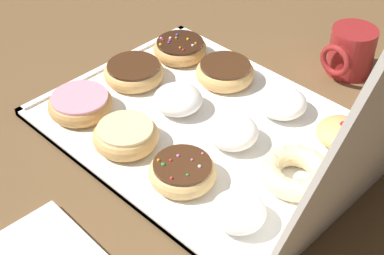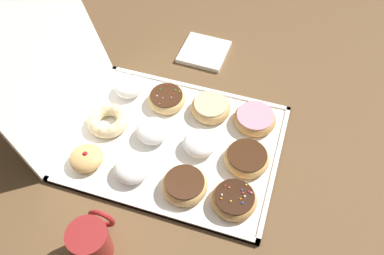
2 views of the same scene
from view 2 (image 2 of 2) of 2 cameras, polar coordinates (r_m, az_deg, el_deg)
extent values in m
plane|color=brown|center=(1.12, -2.35, -2.31)|extent=(3.00, 3.00, 0.00)
cube|color=white|center=(1.12, -2.36, -2.16)|extent=(0.43, 0.56, 0.01)
cube|color=white|center=(1.09, 11.45, -5.62)|extent=(0.43, 0.01, 0.01)
cube|color=white|center=(1.20, -14.77, 1.21)|extent=(0.43, 0.01, 0.01)
cube|color=white|center=(1.02, -6.32, -11.22)|extent=(0.01, 0.56, 0.01)
cube|color=white|center=(1.24, 0.82, 5.40)|extent=(0.01, 0.56, 0.01)
cube|color=white|center=(1.06, -21.09, 10.81)|extent=(0.43, 0.13, 0.53)
torus|color=tan|center=(1.00, 5.89, -10.00)|extent=(0.11, 0.11, 0.03)
cylinder|color=#381E11|center=(0.99, 5.96, -9.58)|extent=(0.10, 0.10, 0.01)
sphere|color=red|center=(1.00, 7.90, -8.85)|extent=(0.00, 0.00, 0.00)
sphere|color=blue|center=(1.00, 6.96, -8.64)|extent=(0.00, 0.00, 0.00)
sphere|color=yellow|center=(1.01, 7.56, -7.94)|extent=(0.01, 0.01, 0.01)
sphere|color=blue|center=(0.98, 7.06, -10.42)|extent=(0.01, 0.01, 0.01)
sphere|color=white|center=(0.99, 4.17, -9.34)|extent=(0.01, 0.01, 0.01)
sphere|color=orange|center=(0.99, 6.76, -9.85)|extent=(0.01, 0.01, 0.01)
sphere|color=orange|center=(0.98, 4.07, -9.84)|extent=(0.01, 0.01, 0.01)
sphere|color=orange|center=(1.00, 5.19, -8.35)|extent=(0.01, 0.01, 0.01)
sphere|color=yellow|center=(0.98, 5.40, -10.21)|extent=(0.01, 0.01, 0.01)
sphere|color=red|center=(0.99, 7.10, -9.06)|extent=(0.01, 0.01, 0.01)
sphere|color=white|center=(0.99, 7.34, -9.51)|extent=(0.01, 0.01, 0.01)
sphere|color=pink|center=(1.00, 8.23, -9.01)|extent=(0.01, 0.01, 0.01)
sphere|color=red|center=(1.00, 4.63, -8.10)|extent=(0.01, 0.01, 0.01)
torus|color=tan|center=(1.07, 7.63, -4.32)|extent=(0.12, 0.12, 0.03)
cylinder|color=#472816|center=(1.06, 7.72, -3.84)|extent=(0.10, 0.10, 0.01)
torus|color=tan|center=(1.15, 8.74, 1.16)|extent=(0.12, 0.12, 0.03)
cylinder|color=pink|center=(1.14, 8.84, 1.67)|extent=(0.10, 0.10, 0.01)
torus|color=tan|center=(1.02, -1.04, -8.08)|extent=(0.11, 0.11, 0.04)
cylinder|color=#472816|center=(1.00, -1.05, -7.59)|extent=(0.10, 0.10, 0.01)
ellipsoid|color=white|center=(1.08, 1.08, -2.22)|extent=(0.09, 0.09, 0.05)
torus|color=tan|center=(1.16, 2.61, 2.75)|extent=(0.11, 0.11, 0.04)
cylinder|color=beige|center=(1.15, 2.65, 3.32)|extent=(0.10, 0.10, 0.01)
ellipsoid|color=white|center=(1.05, -8.37, -5.67)|extent=(0.09, 0.09, 0.04)
ellipsoid|color=white|center=(1.11, -5.57, -0.63)|extent=(0.09, 0.09, 0.05)
torus|color=#E5B770|center=(1.19, -3.55, 3.97)|extent=(0.11, 0.11, 0.03)
cylinder|color=#472816|center=(1.18, -3.59, 4.50)|extent=(0.09, 0.09, 0.01)
sphere|color=green|center=(1.19, -4.47, 5.33)|extent=(0.00, 0.00, 0.00)
sphere|color=orange|center=(1.18, -1.79, 5.03)|extent=(0.01, 0.01, 0.01)
sphere|color=pink|center=(1.16, -2.92, 4.19)|extent=(0.01, 0.01, 0.01)
sphere|color=green|center=(1.18, -2.33, 5.22)|extent=(0.01, 0.01, 0.01)
sphere|color=pink|center=(1.16, -4.10, 4.14)|extent=(0.00, 0.00, 0.00)
sphere|color=pink|center=(1.15, -4.56, 3.36)|extent=(0.00, 0.00, 0.00)
sphere|color=red|center=(1.17, -2.64, 4.73)|extent=(0.00, 0.00, 0.00)
sphere|color=white|center=(1.17, -4.94, 4.42)|extent=(0.01, 0.01, 0.01)
sphere|color=red|center=(1.20, -3.56, 5.94)|extent=(0.01, 0.01, 0.01)
ellipsoid|color=tan|center=(1.09, -14.50, -4.14)|extent=(0.09, 0.09, 0.04)
sphere|color=#B21923|center=(1.08, -14.69, -3.61)|extent=(0.01, 0.01, 0.01)
torus|color=beige|center=(1.16, -11.66, 0.87)|extent=(0.12, 0.12, 0.04)
sphere|color=beige|center=(1.17, -10.91, 2.65)|extent=(0.02, 0.02, 0.02)
sphere|color=beige|center=(1.17, -12.11, 2.63)|extent=(0.02, 0.02, 0.02)
sphere|color=beige|center=(1.17, -13.17, 2.07)|extent=(0.02, 0.02, 0.02)
sphere|color=beige|center=(1.16, -13.70, 1.16)|extent=(0.02, 0.02, 0.02)
sphere|color=beige|center=(1.14, -13.49, 0.24)|extent=(0.02, 0.02, 0.02)
sphere|color=beige|center=(1.13, -12.59, -0.34)|extent=(0.02, 0.02, 0.02)
sphere|color=beige|center=(1.12, -11.35, -0.34)|extent=(0.02, 0.02, 0.02)
sphere|color=beige|center=(1.13, -10.26, 0.25)|extent=(0.02, 0.02, 0.02)
sphere|color=beige|center=(1.14, -9.75, 1.19)|extent=(0.02, 0.02, 0.02)
sphere|color=beige|center=(1.16, -10.01, 2.10)|extent=(0.02, 0.02, 0.02)
ellipsoid|color=white|center=(1.22, -8.84, 5.59)|extent=(0.08, 0.08, 0.05)
cylinder|color=maroon|center=(0.96, -14.01, -15.39)|extent=(0.09, 0.09, 0.10)
cylinder|color=black|center=(0.92, -14.54, -14.37)|extent=(0.08, 0.08, 0.01)
torus|color=maroon|center=(0.97, -12.50, -12.27)|extent=(0.01, 0.07, 0.07)
cube|color=white|center=(1.36, 1.70, 10.52)|extent=(0.15, 0.15, 0.01)
camera|label=1|loc=(1.45, -20.42, 40.23)|focal=54.30mm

